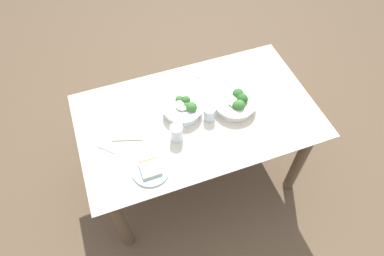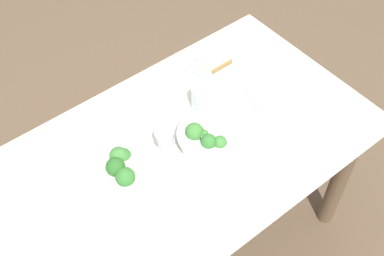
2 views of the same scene
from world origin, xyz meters
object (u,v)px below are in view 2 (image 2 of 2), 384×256
object	(u,v)px
broccoli_bowl_near	(208,138)
napkin_folded_upper	(273,98)
water_glass_center	(164,140)
fork_by_near_bowl	(285,71)
water_glass_side	(201,98)
table_knife_left	(223,220)
fork_by_far_bowl	(115,226)
bread_side_plate	(214,62)
broccoli_bowl_far	(126,169)

from	to	relation	value
broccoli_bowl_near	napkin_folded_upper	world-z (taller)	broccoli_bowl_near
water_glass_center	fork_by_near_bowl	size ratio (longest dim) A/B	0.95
water_glass_side	fork_by_near_bowl	world-z (taller)	water_glass_side
table_knife_left	fork_by_far_bowl	bearing A→B (deg)	-170.51
broccoli_bowl_near	fork_by_near_bowl	bearing A→B (deg)	11.10
bread_side_plate	napkin_folded_upper	xyz separation A→B (m)	(0.05, -0.28, -0.01)
water_glass_center	water_glass_side	world-z (taller)	water_glass_side
bread_side_plate	napkin_folded_upper	world-z (taller)	bread_side_plate
water_glass_side	fork_by_near_bowl	xyz separation A→B (m)	(0.38, -0.06, -0.05)
fork_by_far_bowl	napkin_folded_upper	bearing A→B (deg)	-60.03
broccoli_bowl_far	fork_by_far_bowl	size ratio (longest dim) A/B	2.43
broccoli_bowl_far	table_knife_left	distance (m)	0.36
bread_side_plate	water_glass_center	world-z (taller)	water_glass_center
broccoli_bowl_far	bread_side_plate	distance (m)	0.63
bread_side_plate	water_glass_center	bearing A→B (deg)	-152.44
water_glass_center	table_knife_left	size ratio (longest dim) A/B	0.41
water_glass_side	fork_by_far_bowl	world-z (taller)	water_glass_side
bread_side_plate	table_knife_left	xyz separation A→B (m)	(-0.44, -0.56, -0.01)
broccoli_bowl_far	table_knife_left	xyz separation A→B (m)	(0.14, -0.33, -0.04)
broccoli_bowl_far	water_glass_center	size ratio (longest dim) A/B	3.01
water_glass_side	fork_by_far_bowl	distance (m)	0.57
table_knife_left	napkin_folded_upper	size ratio (longest dim) A/B	1.20
water_glass_side	bread_side_plate	bearing A→B (deg)	37.44
fork_by_near_bowl	table_knife_left	bearing A→B (deg)	-105.32
bread_side_plate	fork_by_near_bowl	bearing A→B (deg)	-46.91
bread_side_plate	table_knife_left	world-z (taller)	bread_side_plate
napkin_folded_upper	water_glass_side	bearing A→B (deg)	151.02
napkin_folded_upper	bread_side_plate	bearing A→B (deg)	100.66
fork_by_far_bowl	napkin_folded_upper	distance (m)	0.77
fork_by_far_bowl	table_knife_left	distance (m)	0.34
broccoli_bowl_near	table_knife_left	distance (m)	0.31
broccoli_bowl_near	fork_by_far_bowl	size ratio (longest dim) A/B	2.23
bread_side_plate	fork_by_far_bowl	distance (m)	0.80
fork_by_far_bowl	napkin_folded_upper	xyz separation A→B (m)	(0.77, 0.08, 0.00)
broccoli_bowl_near	fork_by_far_bowl	world-z (taller)	broccoli_bowl_near
water_glass_center	water_glass_side	distance (m)	0.23
broccoli_bowl_far	napkin_folded_upper	distance (m)	0.63
napkin_folded_upper	table_knife_left	bearing A→B (deg)	-150.22
broccoli_bowl_near	fork_by_near_bowl	distance (m)	0.49
broccoli_bowl_far	water_glass_center	world-z (taller)	broccoli_bowl_far
water_glass_side	napkin_folded_upper	bearing A→B (deg)	-28.98
fork_by_far_bowl	table_knife_left	size ratio (longest dim) A/B	0.50
water_glass_center	napkin_folded_upper	size ratio (longest dim) A/B	0.49
fork_by_far_bowl	napkin_folded_upper	world-z (taller)	napkin_folded_upper
fork_by_far_bowl	water_glass_side	bearing A→B (deg)	-43.59
water_glass_side	napkin_folded_upper	size ratio (longest dim) A/B	0.59
broccoli_bowl_far	table_knife_left	bearing A→B (deg)	-66.80
broccoli_bowl_near	napkin_folded_upper	xyz separation A→B (m)	(0.34, 0.02, -0.04)
fork_by_near_bowl	napkin_folded_upper	distance (m)	0.16
broccoli_bowl_far	broccoli_bowl_near	world-z (taller)	broccoli_bowl_far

